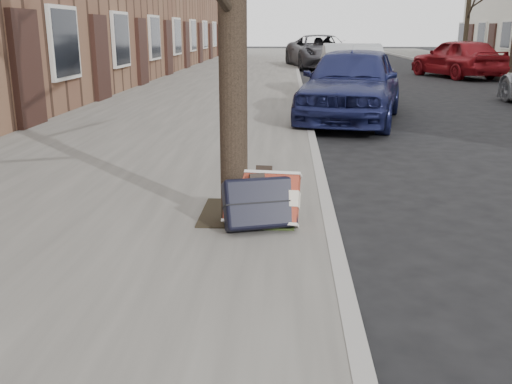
# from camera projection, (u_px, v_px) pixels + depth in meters

# --- Properties ---
(near_sidewalk) EXTENTS (5.00, 70.00, 0.12)m
(near_sidewalk) POSITION_uv_depth(u_px,v_px,m) (225.00, 84.00, 18.63)
(near_sidewalk) COLOR gray
(near_sidewalk) RESTS_ON ground
(dirt_patch) EXTENTS (0.85, 0.85, 0.02)m
(dirt_patch) POSITION_uv_depth(u_px,v_px,m) (248.00, 213.00, 5.27)
(dirt_patch) COLOR black
(dirt_patch) RESTS_ON near_sidewalk
(suitcase_red) EXTENTS (0.66, 0.41, 0.48)m
(suitcase_red) POSITION_uv_depth(u_px,v_px,m) (262.00, 199.00, 4.89)
(suitcase_red) COLOR #9B311F
(suitcase_red) RESTS_ON near_sidewalk
(suitcase_navy) EXTENTS (0.68, 0.51, 0.47)m
(suitcase_navy) POSITION_uv_depth(u_px,v_px,m) (259.00, 203.00, 4.79)
(suitcase_navy) COLOR black
(suitcase_navy) RESTS_ON near_sidewalk
(car_near_front) EXTENTS (2.66, 4.62, 1.48)m
(car_near_front) POSITION_uv_depth(u_px,v_px,m) (352.00, 84.00, 11.18)
(car_near_front) COLOR #191E4C
(car_near_front) RESTS_ON ground
(car_near_mid) EXTENTS (1.52, 4.28, 1.41)m
(car_near_mid) POSITION_uv_depth(u_px,v_px,m) (352.00, 71.00, 15.03)
(car_near_mid) COLOR #B5B9BE
(car_near_mid) RESTS_ON ground
(car_near_back) EXTENTS (3.43, 5.88, 1.54)m
(car_near_back) POSITION_uv_depth(u_px,v_px,m) (320.00, 52.00, 26.42)
(car_near_back) COLOR #3D3D43
(car_near_back) RESTS_ON ground
(car_far_back) EXTENTS (3.01, 4.62, 1.46)m
(car_far_back) POSITION_uv_depth(u_px,v_px,m) (457.00, 58.00, 21.49)
(car_far_back) COLOR maroon
(car_far_back) RESTS_ON ground
(tree_far_c) EXTENTS (0.23, 0.23, 4.75)m
(tree_far_c) POSITION_uv_depth(u_px,v_px,m) (468.00, 14.00, 28.20)
(tree_far_c) COLOR black
(tree_far_c) RESTS_ON far_sidewalk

